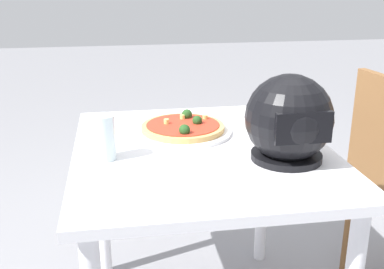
% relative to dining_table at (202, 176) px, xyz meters
% --- Properties ---
extents(dining_table, '(0.81, 0.91, 0.71)m').
position_rel_dining_table_xyz_m(dining_table, '(0.00, 0.00, 0.00)').
color(dining_table, white).
rests_on(dining_table, ground).
extents(pizza_plate, '(0.34, 0.34, 0.01)m').
position_rel_dining_table_xyz_m(pizza_plate, '(0.04, -0.15, 0.10)').
color(pizza_plate, white).
rests_on(pizza_plate, dining_table).
extents(pizza, '(0.29, 0.29, 0.05)m').
position_rel_dining_table_xyz_m(pizza, '(0.04, -0.15, 0.12)').
color(pizza, tan).
rests_on(pizza, pizza_plate).
extents(motorcycle_helmet, '(0.26, 0.26, 0.26)m').
position_rel_dining_table_xyz_m(motorcycle_helmet, '(-0.23, 0.14, 0.22)').
color(motorcycle_helmet, black).
rests_on(motorcycle_helmet, dining_table).
extents(drinking_glass, '(0.07, 0.07, 0.14)m').
position_rel_dining_table_xyz_m(drinking_glass, '(0.31, 0.05, 0.17)').
color(drinking_glass, silver).
rests_on(drinking_glass, dining_table).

